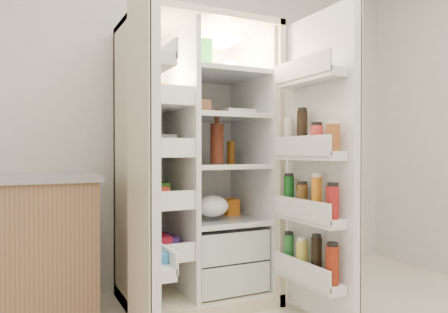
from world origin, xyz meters
name	(u,v)px	position (x,y,z in m)	size (l,w,h in m)	color
wall_back	(175,100)	(0.00, 2.00, 1.35)	(4.00, 0.02, 2.70)	silver
refrigerator	(195,186)	(0.02, 1.65, 0.74)	(0.92, 0.70, 1.80)	beige
freezer_door	(144,168)	(-0.49, 1.05, 0.89)	(0.15, 0.40, 1.72)	white
fridge_door	(318,171)	(0.49, 0.96, 0.87)	(0.17, 0.58, 1.72)	white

